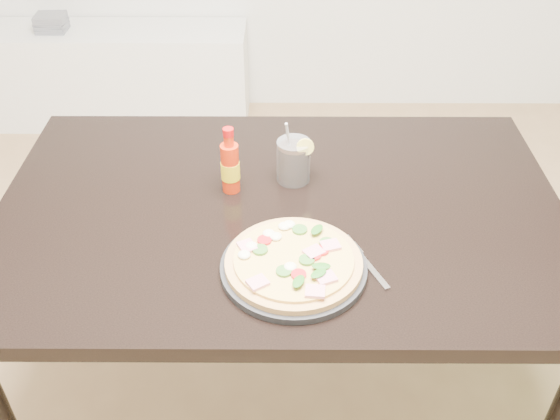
{
  "coord_description": "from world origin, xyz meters",
  "views": [
    {
      "loc": [
        0.09,
        -0.93,
        1.68
      ],
      "look_at": [
        0.08,
        0.18,
        0.83
      ],
      "focal_mm": 40.0,
      "sensor_mm": 36.0,
      "label": 1
    }
  ],
  "objects_px": {
    "cola_cup": "(294,162)",
    "media_console": "(113,76)",
    "hot_sauce_bottle": "(230,166)",
    "plate": "(294,268)",
    "pizza": "(293,261)",
    "fork": "(364,260)",
    "dining_table": "(280,232)"
  },
  "relations": [
    {
      "from": "pizza",
      "to": "media_console",
      "type": "distance_m",
      "value": 2.26
    },
    {
      "from": "plate",
      "to": "hot_sauce_bottle",
      "type": "bearing_deg",
      "value": 117.31
    },
    {
      "from": "plate",
      "to": "media_console",
      "type": "relative_size",
      "value": 0.23
    },
    {
      "from": "cola_cup",
      "to": "media_console",
      "type": "height_order",
      "value": "cola_cup"
    },
    {
      "from": "hot_sauce_bottle",
      "to": "fork",
      "type": "distance_m",
      "value": 0.42
    },
    {
      "from": "cola_cup",
      "to": "fork",
      "type": "bearing_deg",
      "value": -64.35
    },
    {
      "from": "dining_table",
      "to": "fork",
      "type": "xyz_separation_m",
      "value": [
        0.19,
        -0.2,
        0.09
      ]
    },
    {
      "from": "hot_sauce_bottle",
      "to": "cola_cup",
      "type": "bearing_deg",
      "value": 16.81
    },
    {
      "from": "dining_table",
      "to": "cola_cup",
      "type": "xyz_separation_m",
      "value": [
        0.03,
        0.12,
        0.14
      ]
    },
    {
      "from": "cola_cup",
      "to": "dining_table",
      "type": "bearing_deg",
      "value": -106.15
    },
    {
      "from": "pizza",
      "to": "cola_cup",
      "type": "bearing_deg",
      "value": 89.23
    },
    {
      "from": "fork",
      "to": "dining_table",
      "type": "bearing_deg",
      "value": 108.38
    },
    {
      "from": "pizza",
      "to": "media_console",
      "type": "xyz_separation_m",
      "value": [
        -0.91,
        2.0,
        -0.53
      ]
    },
    {
      "from": "pizza",
      "to": "cola_cup",
      "type": "height_order",
      "value": "cola_cup"
    },
    {
      "from": "dining_table",
      "to": "plate",
      "type": "height_order",
      "value": "plate"
    },
    {
      "from": "media_console",
      "to": "pizza",
      "type": "bearing_deg",
      "value": -65.52
    },
    {
      "from": "cola_cup",
      "to": "fork",
      "type": "distance_m",
      "value": 0.35
    },
    {
      "from": "plate",
      "to": "pizza",
      "type": "xyz_separation_m",
      "value": [
        -0.0,
        0.0,
        0.02
      ]
    },
    {
      "from": "hot_sauce_bottle",
      "to": "media_console",
      "type": "bearing_deg",
      "value": 113.97
    },
    {
      "from": "hot_sauce_bottle",
      "to": "plate",
      "type": "bearing_deg",
      "value": -62.69
    },
    {
      "from": "pizza",
      "to": "cola_cup",
      "type": "xyz_separation_m",
      "value": [
        0.0,
        0.35,
        0.03
      ]
    },
    {
      "from": "dining_table",
      "to": "cola_cup",
      "type": "distance_m",
      "value": 0.18
    },
    {
      "from": "hot_sauce_bottle",
      "to": "fork",
      "type": "xyz_separation_m",
      "value": [
        0.31,
        -0.27,
        -0.07
      ]
    },
    {
      "from": "plate",
      "to": "pizza",
      "type": "height_order",
      "value": "pizza"
    },
    {
      "from": "fork",
      "to": "hot_sauce_bottle",
      "type": "bearing_deg",
      "value": 114.66
    },
    {
      "from": "pizza",
      "to": "media_console",
      "type": "bearing_deg",
      "value": 114.48
    },
    {
      "from": "hot_sauce_bottle",
      "to": "cola_cup",
      "type": "height_order",
      "value": "hot_sauce_bottle"
    },
    {
      "from": "pizza",
      "to": "fork",
      "type": "bearing_deg",
      "value": 11.08
    },
    {
      "from": "fork",
      "to": "media_console",
      "type": "distance_m",
      "value": 2.3
    },
    {
      "from": "pizza",
      "to": "hot_sauce_bottle",
      "type": "height_order",
      "value": "hot_sauce_bottle"
    },
    {
      "from": "cola_cup",
      "to": "media_console",
      "type": "distance_m",
      "value": 1.97
    },
    {
      "from": "fork",
      "to": "media_console",
      "type": "height_order",
      "value": "fork"
    }
  ]
}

